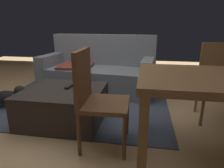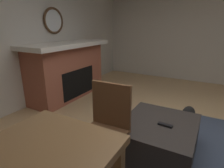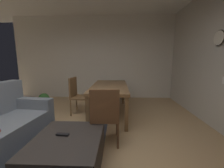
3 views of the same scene
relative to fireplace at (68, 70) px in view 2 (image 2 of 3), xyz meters
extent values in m
plane|color=tan|center=(0.92, 2.37, -0.59)|extent=(8.51, 8.51, 0.00)
cube|color=beige|center=(0.92, -0.38, 0.86)|extent=(7.49, 0.12, 2.89)
cube|color=beige|center=(-2.63, 2.37, 0.86)|extent=(0.12, 5.89, 2.89)
cube|color=#3D475B|center=(0.93, 2.82, -0.58)|extent=(2.60, 2.00, 0.01)
cube|color=#9E5642|center=(0.00, -0.02, -0.05)|extent=(1.73, 0.60, 1.08)
cube|color=black|center=(0.00, 0.24, -0.24)|extent=(0.95, 0.10, 0.56)
cube|color=white|center=(0.00, 0.03, 0.53)|extent=(1.97, 0.76, 0.08)
torus|color=#4C331E|center=(0.00, -0.29, 0.99)|extent=(0.52, 0.05, 0.52)
cylinder|color=silver|center=(0.00, -0.29, 0.99)|extent=(0.43, 0.01, 0.43)
cube|color=#2D2826|center=(0.93, 2.23, -0.38)|extent=(0.93, 0.83, 0.40)
cube|color=black|center=(0.97, 2.30, -0.17)|extent=(0.06, 0.16, 0.02)
cube|color=brown|center=(1.88, 1.44, -0.25)|extent=(0.07, 0.07, 0.68)
cube|color=brown|center=(1.52, 1.81, -0.16)|extent=(0.46, 0.46, 0.04)
cube|color=brown|center=(1.32, 1.80, 0.10)|extent=(0.06, 0.44, 0.48)
cylinder|color=brown|center=(1.73, 1.61, -0.38)|extent=(0.04, 0.04, 0.41)
cylinder|color=brown|center=(1.31, 2.00, -0.38)|extent=(0.04, 0.04, 0.41)
cylinder|color=brown|center=(1.33, 1.60, -0.38)|extent=(0.04, 0.04, 0.41)
ellipsoid|color=black|center=(-0.02, 2.45, -0.44)|extent=(0.45, 0.21, 0.20)
sphere|color=black|center=(0.18, 2.45, -0.33)|extent=(0.15, 0.15, 0.15)
camera|label=1|loc=(1.87, 0.17, 0.55)|focal=31.10mm
camera|label=2|loc=(2.89, 2.68, 0.90)|focal=29.75mm
camera|label=3|loc=(-0.64, 1.61, 0.75)|focal=22.29mm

